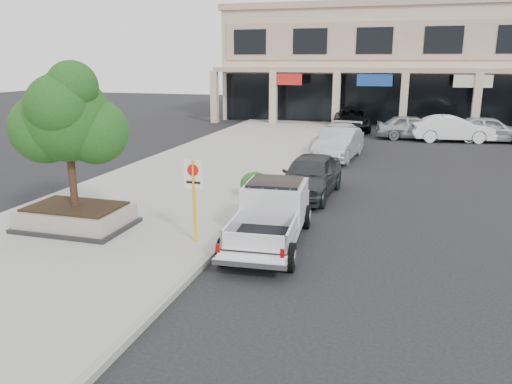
% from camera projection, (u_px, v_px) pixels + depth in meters
% --- Properties ---
extents(ground, '(120.00, 120.00, 0.00)m').
position_uv_depth(ground, '(274.00, 256.00, 13.21)').
color(ground, black).
rests_on(ground, ground).
extents(sidewalk, '(8.00, 52.00, 0.15)m').
position_uv_depth(sidewalk, '(180.00, 186.00, 20.26)').
color(sidewalk, gray).
rests_on(sidewalk, ground).
extents(curb, '(0.20, 52.00, 0.15)m').
position_uv_depth(curb, '(274.00, 193.00, 19.18)').
color(curb, gray).
rests_on(curb, ground).
extents(strip_mall, '(40.55, 12.43, 9.50)m').
position_uv_depth(strip_mall, '(469.00, 64.00, 41.30)').
color(strip_mall, '#C5AA8A').
rests_on(strip_mall, ground).
extents(planter, '(3.20, 2.20, 0.68)m').
position_uv_depth(planter, '(76.00, 217.00, 14.93)').
color(planter, black).
rests_on(planter, sidewalk).
extents(planter_tree, '(2.90, 2.55, 4.00)m').
position_uv_depth(planter_tree, '(74.00, 118.00, 14.29)').
color(planter_tree, black).
rests_on(planter_tree, planter).
extents(no_parking_sign, '(0.55, 0.09, 2.30)m').
position_uv_depth(no_parking_sign, '(194.00, 189.00, 13.49)').
color(no_parking_sign, '#FBB50D').
rests_on(no_parking_sign, sidewalk).
extents(hedge, '(1.10, 0.99, 0.93)m').
position_uv_depth(hedge, '(255.00, 184.00, 18.24)').
color(hedge, '#194F16').
rests_on(hedge, sidewalk).
extents(pickup_truck, '(2.28, 5.30, 1.63)m').
position_uv_depth(pickup_truck, '(269.00, 216.00, 13.84)').
color(pickup_truck, silver).
rests_on(pickup_truck, ground).
extents(curb_car_a, '(2.13, 4.75, 1.58)m').
position_uv_depth(curb_car_a, '(310.00, 175.00, 18.89)').
color(curb_car_a, '#292C2E').
rests_on(curb_car_a, ground).
extents(curb_car_b, '(2.22, 5.04, 1.61)m').
position_uv_depth(curb_car_b, '(339.00, 144.00, 25.91)').
color(curb_car_b, '#A9ACB1').
rests_on(curb_car_b, ground).
extents(curb_car_c, '(2.74, 5.34, 1.48)m').
position_uv_depth(curb_car_c, '(337.00, 137.00, 28.56)').
color(curb_car_c, silver).
rests_on(curb_car_c, ground).
extents(curb_car_d, '(3.30, 5.95, 1.58)m').
position_uv_depth(curb_car_d, '(352.00, 120.00, 36.72)').
color(curb_car_d, black).
rests_on(curb_car_d, ground).
extents(lot_car_a, '(4.87, 2.56, 1.58)m').
position_uv_depth(lot_car_a, '(412.00, 127.00, 32.61)').
color(lot_car_a, '#9CA0A4').
rests_on(lot_car_a, ground).
extents(lot_car_b, '(5.19, 2.52, 1.64)m').
position_uv_depth(lot_car_b, '(452.00, 129.00, 31.64)').
color(lot_car_b, white).
rests_on(lot_car_b, ground).
extents(lot_car_d, '(5.29, 3.78, 1.34)m').
position_uv_depth(lot_car_d, '(446.00, 127.00, 33.60)').
color(lot_car_d, black).
rests_on(lot_car_d, ground).
extents(lot_car_e, '(5.02, 2.50, 1.65)m').
position_uv_depth(lot_car_e, '(488.00, 129.00, 31.42)').
color(lot_car_e, '#A9ACB1').
rests_on(lot_car_e, ground).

